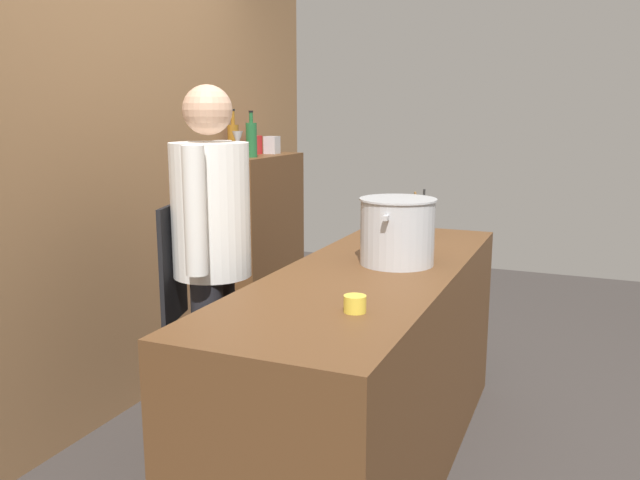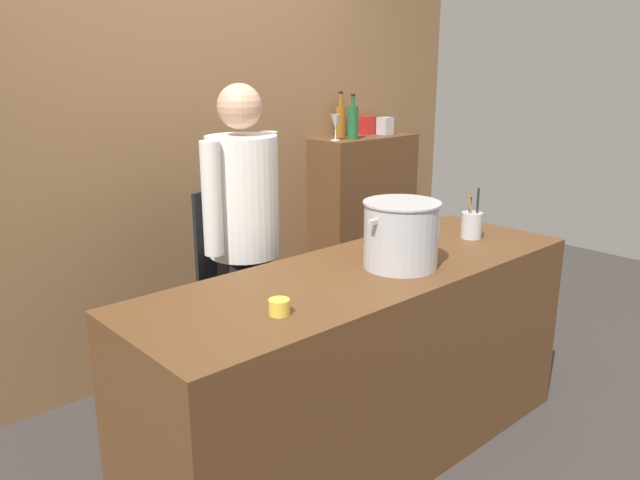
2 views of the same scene
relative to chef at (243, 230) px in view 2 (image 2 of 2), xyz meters
name	(u,v)px [view 2 (image 2 of 2)]	position (x,y,z in m)	size (l,w,h in m)	color
ground_plane	(361,453)	(0.14, -0.69, -0.96)	(8.00, 8.00, 0.00)	#383330
brick_back_panel	(186,109)	(0.14, 0.71, 0.54)	(4.40, 0.10, 3.00)	olive
prep_counter	(363,365)	(0.14, -0.69, -0.51)	(2.15, 0.70, 0.90)	brown
bar_cabinet	(363,227)	(1.37, 0.50, -0.33)	(0.76, 0.32, 1.27)	brown
chef	(243,230)	(0.00, 0.00, 0.00)	(0.51, 0.39, 1.66)	black
stockpot_large	(401,235)	(0.28, -0.76, 0.08)	(0.39, 0.33, 0.29)	#B7BABF
utensil_crock	(472,224)	(0.90, -0.70, 0.00)	(0.10, 0.10, 0.26)	#B7BABF
butter_jar	(279,307)	(-0.44, -0.83, -0.04)	(0.08, 0.08, 0.06)	yellow
wine_bottle_amber	(341,120)	(1.24, 0.60, 0.41)	(0.07, 0.07, 0.30)	#8C5919
wine_bottle_green	(353,122)	(1.20, 0.45, 0.42)	(0.07, 0.07, 0.29)	#1E592D
wine_glass_tall	(336,123)	(1.07, 0.47, 0.42)	(0.07, 0.07, 0.16)	silver
spice_tin_red	(367,125)	(1.48, 0.58, 0.37)	(0.08, 0.08, 0.12)	red
spice_tin_silver	(385,126)	(1.56, 0.49, 0.36)	(0.09, 0.09, 0.12)	#B2B2B7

